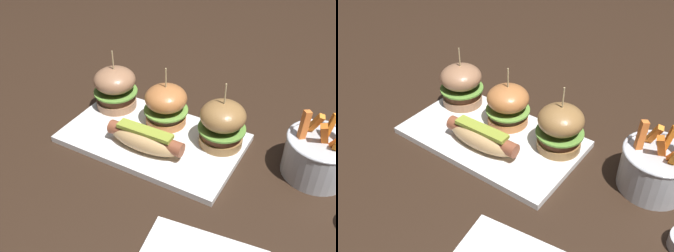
% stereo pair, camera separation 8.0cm
% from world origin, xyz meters
% --- Properties ---
extents(ground_plane, '(3.00, 3.00, 0.00)m').
position_xyz_m(ground_plane, '(0.00, 0.00, 0.00)').
color(ground_plane, black).
extents(platter_main, '(0.38, 0.22, 0.01)m').
position_xyz_m(platter_main, '(0.00, 0.00, 0.01)').
color(platter_main, white).
rests_on(platter_main, ground).
extents(hot_dog, '(0.17, 0.06, 0.05)m').
position_xyz_m(hot_dog, '(0.01, -0.04, 0.04)').
color(hot_dog, tan).
rests_on(hot_dog, platter_main).
extents(slider_left, '(0.10, 0.10, 0.14)m').
position_xyz_m(slider_left, '(-0.14, 0.06, 0.06)').
color(slider_left, '#9D6E4D').
rests_on(slider_left, platter_main).
extents(slider_center, '(0.10, 0.10, 0.14)m').
position_xyz_m(slider_center, '(-0.00, 0.06, 0.06)').
color(slider_center, '#B66D39').
rests_on(slider_center, platter_main).
extents(slider_right, '(0.10, 0.10, 0.14)m').
position_xyz_m(slider_right, '(0.14, 0.05, 0.06)').
color(slider_right, olive).
rests_on(slider_right, platter_main).
extents(fries_bucket, '(0.13, 0.13, 0.14)m').
position_xyz_m(fries_bucket, '(0.33, 0.07, 0.04)').
color(fries_bucket, '#B7BABF').
rests_on(fries_bucket, ground).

